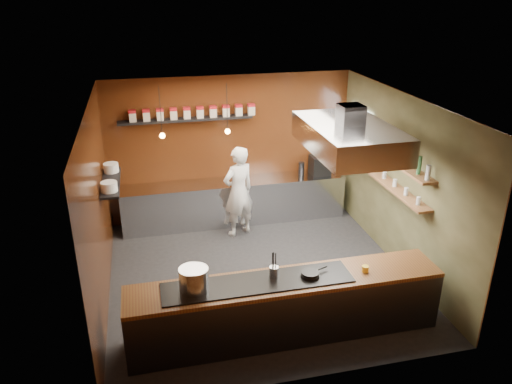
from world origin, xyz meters
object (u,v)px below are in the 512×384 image
object	(u,v)px
stockpot_small	(193,280)
espresso_machine	(320,165)
chef	(238,192)
extractor_hood	(349,137)
stockpot_large	(196,280)

from	to	relation	value
stockpot_small	espresso_machine	xyz separation A→B (m)	(3.12, 3.78, -0.01)
stockpot_small	chef	bearing A→B (deg)	68.70
extractor_hood	espresso_machine	distance (m)	2.99
stockpot_large	espresso_machine	distance (m)	4.89
chef	espresso_machine	bearing A→B (deg)	174.82
espresso_machine	chef	xyz separation A→B (m)	(-1.88, -0.59, -0.19)
stockpot_small	extractor_hood	bearing A→B (deg)	24.95
extractor_hood	stockpot_large	size ratio (longest dim) A/B	5.85
chef	stockpot_small	bearing A→B (deg)	46.05
stockpot_small	stockpot_large	bearing A→B (deg)	-17.48
chef	stockpot_large	bearing A→B (deg)	46.76
extractor_hood	espresso_machine	size ratio (longest dim) A/B	5.04
extractor_hood	chef	size ratio (longest dim) A/B	1.10
stockpot_small	espresso_machine	bearing A→B (deg)	50.48
espresso_machine	chef	world-z (taller)	chef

